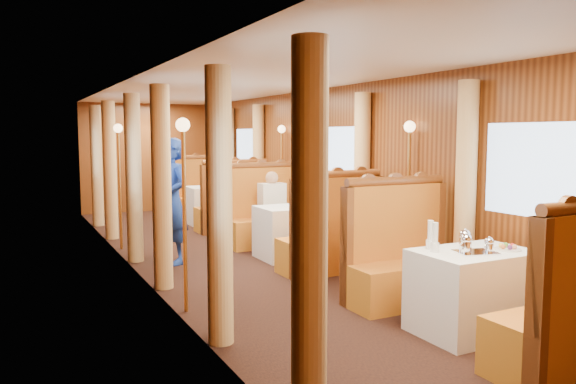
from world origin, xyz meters
TOP-DOWN VIEW (x-y plane):
  - floor at (0.00, 0.00)m, footprint 3.00×12.00m
  - ceiling at (0.00, 0.00)m, footprint 3.00×12.00m
  - wall_far at (0.00, 6.00)m, footprint 3.00×0.01m
  - wall_left at (-1.50, 0.00)m, footprint 0.01×12.00m
  - wall_right at (1.50, 0.00)m, footprint 0.01×12.00m
  - doorway_far at (0.00, 5.97)m, footprint 0.80×0.04m
  - table_near at (0.75, -3.50)m, footprint 1.05×0.72m
  - banquette_near_fwd at (0.75, -4.51)m, footprint 1.30×0.55m
  - banquette_near_aft at (0.75, -2.49)m, footprint 1.30×0.55m
  - table_mid at (0.75, 0.00)m, footprint 1.05×0.72m
  - banquette_mid_fwd at (0.75, -1.01)m, footprint 1.30×0.55m
  - banquette_mid_aft at (0.75, 1.01)m, footprint 1.30×0.55m
  - table_far at (0.75, 3.50)m, footprint 1.05×0.72m
  - banquette_far_fwd at (0.75, 2.49)m, footprint 1.30×0.55m
  - banquette_far_aft at (0.75, 4.51)m, footprint 1.30×0.55m
  - tea_tray at (0.67, -3.58)m, footprint 0.39×0.34m
  - teapot_left at (0.57, -3.57)m, footprint 0.20×0.18m
  - teapot_right at (0.77, -3.64)m, footprint 0.16×0.13m
  - teapot_back at (0.67, -3.46)m, footprint 0.21×0.19m
  - fruit_plate at (1.03, -3.61)m, footprint 0.23×0.23m
  - cup_inboard at (0.39, -3.38)m, footprint 0.08×0.08m
  - cup_outboard at (0.43, -3.27)m, footprint 0.08×0.08m
  - rose_vase_mid at (0.71, -0.04)m, footprint 0.06×0.06m
  - rose_vase_far at (0.78, 3.51)m, footprint 0.06×0.06m
  - window_left_near at (-1.49, -3.50)m, footprint 0.01×1.20m
  - curtain_left_near_a at (-1.38, -4.28)m, footprint 0.22×0.22m
  - curtain_left_near_b at (-1.38, -2.72)m, footprint 0.22×0.22m
  - window_right_near at (1.49, -3.50)m, footprint 0.01×1.20m
  - curtain_right_near_b at (1.38, -2.72)m, footprint 0.22×0.22m
  - window_left_mid at (-1.49, 0.00)m, footprint 0.01×1.20m
  - curtain_left_mid_a at (-1.38, -0.78)m, footprint 0.22×0.22m
  - curtain_left_mid_b at (-1.38, 0.78)m, footprint 0.22×0.22m
  - window_right_mid at (1.49, 0.00)m, footprint 0.01×1.20m
  - curtain_right_mid_a at (1.38, -0.78)m, footprint 0.22×0.22m
  - curtain_right_mid_b at (1.38, 0.78)m, footprint 0.22×0.22m
  - window_left_far at (-1.49, 3.50)m, footprint 0.01×1.20m
  - curtain_left_far_a at (-1.38, 2.72)m, footprint 0.22×0.22m
  - curtain_left_far_b at (-1.38, 4.28)m, footprint 0.22×0.22m
  - window_right_far at (1.49, 3.50)m, footprint 0.01×1.20m
  - curtain_right_far_a at (1.38, 2.72)m, footprint 0.22×0.22m
  - curtain_right_far_b at (1.38, 4.28)m, footprint 0.22×0.22m
  - sconce_left_fore at (-1.40, -1.75)m, footprint 0.14×0.14m
  - sconce_right_fore at (1.40, -1.75)m, footprint 0.14×0.14m
  - sconce_left_aft at (-1.40, 1.75)m, footprint 0.14×0.14m
  - sconce_right_aft at (1.40, 1.75)m, footprint 0.14×0.14m
  - steward at (-0.95, 0.42)m, footprint 0.58×0.73m
  - passenger at (0.75, 0.74)m, footprint 0.40×0.44m

SIDE VIEW (x-z plane):
  - floor at x=0.00m, z-range -0.01..0.01m
  - table_near at x=0.75m, z-range 0.00..0.75m
  - table_mid at x=0.75m, z-range 0.00..0.75m
  - table_far at x=0.75m, z-range 0.00..0.75m
  - banquette_near_fwd at x=0.75m, z-range -0.25..1.09m
  - banquette_near_aft at x=0.75m, z-range -0.25..1.09m
  - banquette_mid_fwd at x=0.75m, z-range -0.25..1.09m
  - banquette_mid_aft at x=0.75m, z-range -0.25..1.09m
  - banquette_far_fwd at x=0.75m, z-range -0.25..1.09m
  - banquette_far_aft at x=0.75m, z-range -0.25..1.09m
  - passenger at x=0.75m, z-range 0.36..1.12m
  - tea_tray at x=0.67m, z-range 0.75..0.76m
  - fruit_plate at x=1.03m, z-range 0.74..0.80m
  - teapot_right at x=0.77m, z-range 0.75..0.86m
  - teapot_left at x=0.57m, z-range 0.75..0.89m
  - teapot_back at x=0.67m, z-range 0.75..0.89m
  - cup_inboard at x=0.39m, z-range 0.72..0.99m
  - cup_outboard at x=0.43m, z-range 0.72..0.99m
  - steward at x=-0.95m, z-range 0.00..1.74m
  - rose_vase_mid at x=0.71m, z-range 0.75..1.11m
  - rose_vase_far at x=0.78m, z-range 0.75..1.11m
  - doorway_far at x=0.00m, z-range 0.00..2.00m
  - curtain_left_near_a at x=-1.38m, z-range 0.00..2.35m
  - curtain_left_near_b at x=-1.38m, z-range 0.00..2.35m
  - curtain_right_near_b at x=1.38m, z-range 0.00..2.35m
  - curtain_left_mid_a at x=-1.38m, z-range 0.00..2.35m
  - curtain_left_mid_b at x=-1.38m, z-range 0.00..2.35m
  - curtain_right_mid_a at x=1.38m, z-range 0.00..2.35m
  - curtain_right_mid_b at x=1.38m, z-range 0.00..2.35m
  - curtain_left_far_a at x=-1.38m, z-range 0.00..2.35m
  - curtain_left_far_b at x=-1.38m, z-range 0.00..2.35m
  - curtain_right_far_a at x=1.38m, z-range 0.00..2.35m
  - curtain_right_far_b at x=1.38m, z-range 0.00..2.35m
  - wall_far at x=0.00m, z-range 0.00..2.50m
  - wall_left at x=-1.50m, z-range 0.00..2.50m
  - wall_right at x=1.50m, z-range 0.00..2.50m
  - sconce_left_fore at x=-1.40m, z-range 0.41..2.36m
  - sconce_right_fore at x=1.40m, z-range 0.41..2.36m
  - sconce_left_aft at x=-1.40m, z-range 0.41..2.36m
  - sconce_right_aft at x=1.40m, z-range 0.41..2.36m
  - window_left_near at x=-1.49m, z-range 1.00..1.90m
  - window_right_near at x=1.49m, z-range 1.00..1.90m
  - window_left_mid at x=-1.49m, z-range 1.00..1.90m
  - window_right_mid at x=1.49m, z-range 1.00..1.90m
  - window_left_far at x=-1.49m, z-range 1.00..1.90m
  - window_right_far at x=1.49m, z-range 1.00..1.90m
  - ceiling at x=0.00m, z-range 2.49..2.51m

